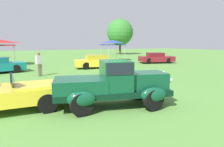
# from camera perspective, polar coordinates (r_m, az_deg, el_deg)

# --- Properties ---
(ground_plane) EXTENTS (120.00, 120.00, 0.00)m
(ground_plane) POSITION_cam_1_polar(r_m,az_deg,el_deg) (7.74, -1.23, -8.42)
(ground_plane) COLOR #568C3D
(feature_pickup_truck) EXTENTS (4.35, 2.64, 1.70)m
(feature_pickup_truck) POSITION_cam_1_polar(r_m,az_deg,el_deg) (7.00, 0.42, -3.00)
(feature_pickup_truck) COLOR black
(feature_pickup_truck) RESTS_ON ground_plane
(neighbor_convertible) EXTENTS (4.28, 1.97, 1.40)m
(neighbor_convertible) POSITION_cam_1_polar(r_m,az_deg,el_deg) (7.53, -28.14, -5.43)
(neighbor_convertible) COLOR yellow
(neighbor_convertible) RESTS_ON ground_plane
(show_car_yellow) EXTENTS (4.55, 2.40, 1.22)m
(show_car_yellow) POSITION_cam_1_polar(r_m,az_deg,el_deg) (18.12, -4.16, 3.54)
(show_car_yellow) COLOR yellow
(show_car_yellow) RESTS_ON ground_plane
(show_car_burgundy) EXTENTS (4.29, 2.79, 1.22)m
(show_car_burgundy) POSITION_cam_1_polar(r_m,az_deg,el_deg) (23.15, 12.99, 4.51)
(show_car_burgundy) COLOR maroon
(show_car_burgundy) RESTS_ON ground_plane
(spectator_near_truck) EXTENTS (0.46, 0.36, 1.69)m
(spectator_near_truck) POSITION_cam_1_polar(r_m,az_deg,el_deg) (14.44, -20.80, 2.84)
(spectator_near_truck) COLOR #7F7056
(spectator_near_truck) RESTS_ON ground_plane
(canopy_tent_right_field) EXTENTS (2.67, 2.67, 2.71)m
(canopy_tent_right_field) POSITION_cam_1_polar(r_m,az_deg,el_deg) (25.68, 0.17, 9.23)
(canopy_tent_right_field) COLOR #B7B7BC
(canopy_tent_right_field) RESTS_ON ground_plane
(treeline_center) EXTENTS (5.33, 5.33, 7.15)m
(treeline_center) POSITION_cam_1_polar(r_m,az_deg,el_deg) (40.18, 2.40, 12.08)
(treeline_center) COLOR #47331E
(treeline_center) RESTS_ON ground_plane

